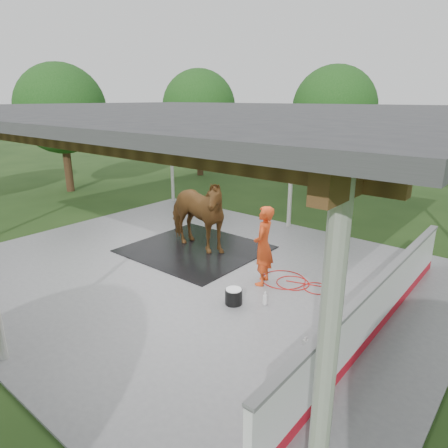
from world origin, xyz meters
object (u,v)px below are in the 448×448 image
Objects in this scene: dasher_board at (376,309)px; horse at (195,213)px; wash_bucket at (234,296)px; handler at (263,246)px.

dasher_board is 3.17× the size of horse.
dasher_board is at bearing 15.06° from wash_bucket.
horse is 2.83m from handler.
handler is at bearing 94.24° from wash_bucket.
dasher_board is at bearing 60.92° from handler.
horse is (-5.59, 1.09, 0.55)m from dasher_board.
handler is at bearing 170.17° from dasher_board.
wash_bucket is at bearing -15.01° from handler.
horse is 6.73× the size of wash_bucket.
wash_bucket is (0.09, -1.23, -0.77)m from handler.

